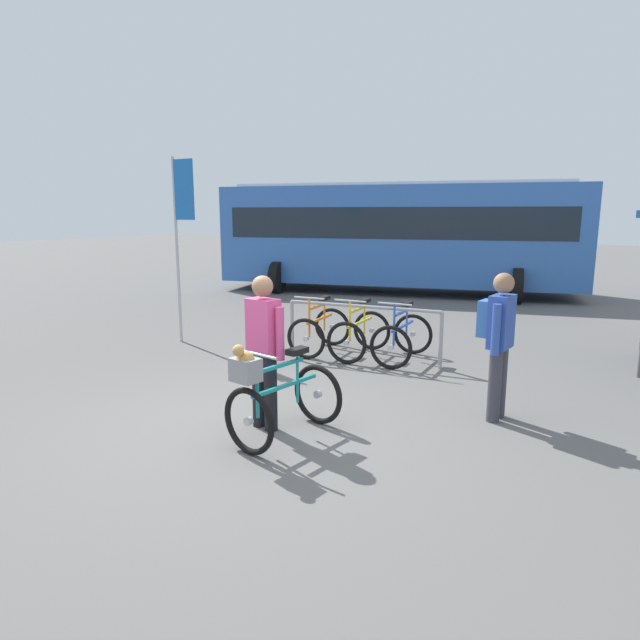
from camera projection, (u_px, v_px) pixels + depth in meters
name	position (u px, v px, depth m)	size (l,w,h in m)	color
ground_plane	(246.00, 429.00, 5.83)	(80.00, 80.00, 0.00)	#605E5B
bike_rack_rail	(362.00, 320.00, 8.47)	(2.50, 0.23, 0.88)	#99999E
racked_bike_orange	(320.00, 330.00, 9.01)	(0.72, 1.15, 0.98)	black
racked_bike_yellow	(360.00, 334.00, 8.73)	(0.67, 1.10, 0.97)	black
racked_bike_blue	(402.00, 338.00, 8.45)	(0.67, 1.09, 0.97)	black
featured_bicycle	(277.00, 395.00, 5.43)	(0.86, 1.25, 1.09)	black
person_with_featured_bike	(264.00, 345.00, 5.71)	(0.52, 0.27, 1.64)	black
pedestrian_with_backpack	(498.00, 337.00, 5.96)	(0.37, 0.53, 1.64)	#383842
bus_distant	(398.00, 232.00, 15.70)	(10.30, 4.68, 3.08)	#3366B7
banner_flag	(181.00, 215.00, 9.33)	(0.45, 0.05, 3.20)	#B2B2B7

